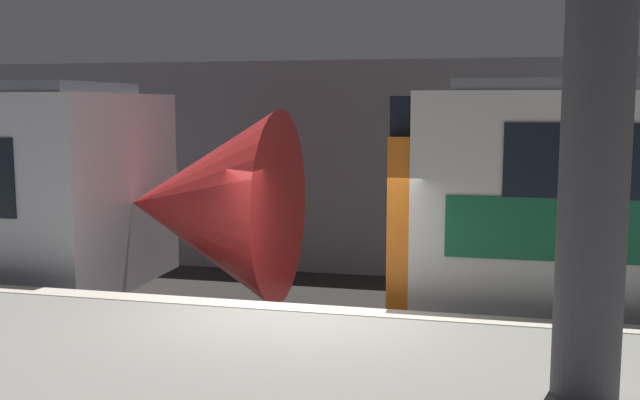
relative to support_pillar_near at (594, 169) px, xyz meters
name	(u,v)px	position (x,y,z in m)	size (l,w,h in m)	color
station_rear_barrier	(386,169)	(-2.72, 8.42, -0.78)	(50.00, 0.15, 4.13)	gray
support_pillar_near	(594,169)	(0.00, 0.00, 0.00)	(0.49, 0.49, 3.40)	#47474C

